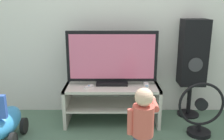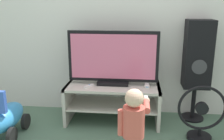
{
  "view_description": "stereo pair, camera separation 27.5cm",
  "coord_description": "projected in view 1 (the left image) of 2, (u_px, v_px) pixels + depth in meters",
  "views": [
    {
      "loc": [
        0.0,
        -2.51,
        1.39
      ],
      "look_at": [
        0.0,
        0.15,
        0.66
      ],
      "focal_mm": 40.0,
      "sensor_mm": 36.0,
      "label": 1
    },
    {
      "loc": [
        0.28,
        -2.49,
        1.39
      ],
      "look_at": [
        0.0,
        0.15,
        0.66
      ],
      "focal_mm": 40.0,
      "sensor_mm": 36.0,
      "label": 2
    }
  ],
  "objects": [
    {
      "name": "floor_fan",
      "position": [
        201.0,
        112.0,
        2.64
      ],
      "size": [
        0.48,
        0.25,
        0.59
      ],
      "color": "black",
      "rests_on": "ground_plane"
    },
    {
      "name": "speaker_tower",
      "position": [
        193.0,
        55.0,
        2.97
      ],
      "size": [
        0.3,
        0.27,
        1.2
      ],
      "color": "black",
      "rests_on": "ground_plane"
    },
    {
      "name": "ground_plane",
      "position": [
        112.0,
        130.0,
        2.78
      ],
      "size": [
        16.0,
        16.0,
        0.0
      ],
      "primitive_type": "plane",
      "color": "#4C6B56"
    },
    {
      "name": "television",
      "position": [
        112.0,
        59.0,
        2.85
      ],
      "size": [
        1.03,
        0.2,
        0.62
      ],
      "color": "black",
      "rests_on": "tv_stand"
    },
    {
      "name": "wall_back",
      "position": [
        112.0,
        9.0,
        3.0
      ],
      "size": [
        10.0,
        0.06,
        2.6
      ],
      "color": "silver",
      "rests_on": "ground_plane"
    },
    {
      "name": "tv_stand",
      "position": [
        112.0,
        97.0,
        2.95
      ],
      "size": [
        1.09,
        0.5,
        0.46
      ],
      "color": "beige",
      "rests_on": "ground_plane"
    },
    {
      "name": "ride_on_toy",
      "position": [
        4.0,
        122.0,
        2.52
      ],
      "size": [
        0.3,
        0.58,
        0.56
      ],
      "color": "#338CD1",
      "rests_on": "ground_plane"
    },
    {
      "name": "remote_primary",
      "position": [
        89.0,
        87.0,
        2.8
      ],
      "size": [
        0.1,
        0.13,
        0.03
      ],
      "color": "white",
      "rests_on": "tv_stand"
    },
    {
      "name": "child",
      "position": [
        143.0,
        121.0,
        2.1
      ],
      "size": [
        0.27,
        0.42,
        0.71
      ],
      "color": "#3F4C72",
      "rests_on": "ground_plane"
    },
    {
      "name": "game_console",
      "position": [
        146.0,
        83.0,
        2.89
      ],
      "size": [
        0.05,
        0.19,
        0.04
      ],
      "color": "white",
      "rests_on": "tv_stand"
    }
  ]
}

